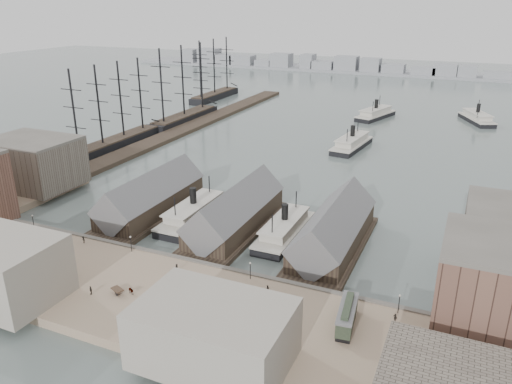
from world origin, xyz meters
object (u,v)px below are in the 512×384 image
at_px(horse_cart_left, 42,256).
at_px(horse_cart_center, 126,290).
at_px(horse_cart_right, 211,299).
at_px(ferry_docked_west, 194,213).
at_px(tram, 347,316).

distance_m(horse_cart_left, horse_cart_center, 26.15).
relative_size(horse_cart_left, horse_cart_right, 0.97).
height_order(ferry_docked_west, horse_cart_left, ferry_docked_west).
distance_m(horse_cart_center, horse_cart_right, 17.33).
xyz_separation_m(ferry_docked_west, horse_cart_right, (24.89, -35.87, 0.52)).
xyz_separation_m(ferry_docked_west, tram, (50.22, -32.46, 1.65)).
distance_m(ferry_docked_west, horse_cart_right, 43.66).
bearing_deg(horse_cart_left, horse_cart_right, -73.91).
xyz_separation_m(ferry_docked_west, horse_cart_left, (-17.85, -35.86, 0.43)).
bearing_deg(tram, horse_cart_left, 176.48).
xyz_separation_m(tram, horse_cart_center, (-42.22, -7.33, -1.19)).
xyz_separation_m(horse_cart_center, horse_cart_right, (16.88, 3.92, 0.06)).
height_order(tram, horse_cart_center, tram).
relative_size(ferry_docked_west, horse_cart_center, 5.70).
height_order(ferry_docked_west, tram, ferry_docked_west).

